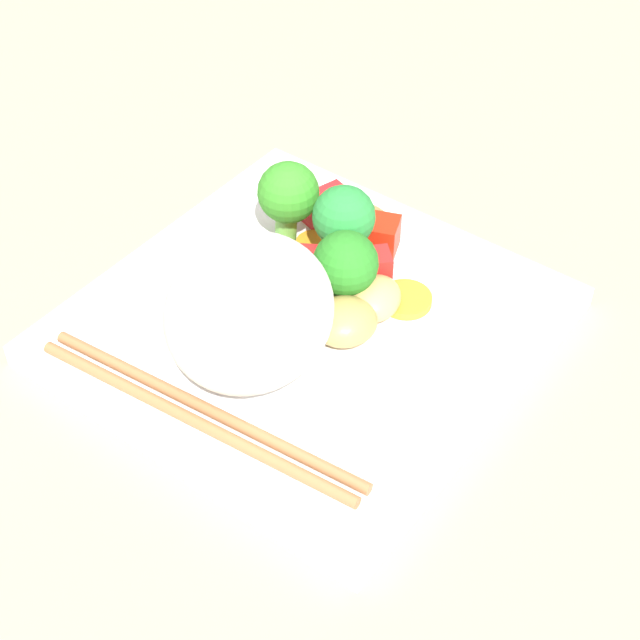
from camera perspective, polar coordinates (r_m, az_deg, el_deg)
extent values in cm
cube|color=tan|center=(60.89, -0.69, -1.49)|extent=(110.00, 110.00, 2.00)
cube|color=white|center=(59.66, -0.71, -0.33)|extent=(25.34, 25.34, 1.47)
ellipsoid|color=white|center=(53.35, -4.06, 0.40)|extent=(10.22, 9.31, 8.51)
cylinder|color=#82B44D|center=(61.94, 1.47, 3.98)|extent=(2.21, 2.29, 2.38)
sphere|color=#29883A|center=(60.33, 1.38, 5.96)|extent=(3.88, 3.88, 3.88)
cylinder|color=#61A442|center=(63.92, -1.95, 5.52)|extent=(1.71, 1.83, 2.46)
sphere|color=#369027|center=(62.17, -1.83, 7.34)|extent=(3.90, 3.90, 3.90)
cylinder|color=#67A055|center=(59.63, 1.13, 1.82)|extent=(2.71, 2.73, 2.09)
sphere|color=#277B23|center=(58.22, 1.48, 3.28)|extent=(3.93, 3.93, 3.93)
cylinder|color=orange|center=(63.68, -0.35, 4.35)|extent=(3.23, 3.23, 0.60)
cylinder|color=orange|center=(60.09, 4.94, 1.18)|extent=(4.44, 4.44, 0.51)
cylinder|color=orange|center=(62.30, -1.63, 3.15)|extent=(2.35, 2.35, 0.42)
cube|color=red|center=(63.21, 3.64, 4.83)|extent=(2.78, 2.70, 2.20)
cube|color=red|center=(60.82, 2.94, 2.99)|extent=(2.94, 2.93, 2.18)
cube|color=red|center=(60.44, -0.47, 2.79)|extent=(3.78, 3.92, 2.25)
cube|color=red|center=(65.32, 0.67, 6.31)|extent=(3.81, 3.76, 2.01)
ellipsoid|color=tan|center=(57.14, 1.34, -0.15)|extent=(5.13, 5.04, 2.33)
ellipsoid|color=#AF8043|center=(64.55, 2.62, 5.74)|extent=(3.01, 3.75, 2.01)
ellipsoid|color=tan|center=(59.88, -2.66, 2.14)|extent=(3.47, 3.81, 2.06)
ellipsoid|color=tan|center=(58.88, 3.16, 1.24)|extent=(4.36, 3.86, 2.08)
cylinder|color=#A56B41|center=(53.75, -7.50, -5.62)|extent=(2.38, 20.58, 0.68)
cylinder|color=#A56B41|center=(54.24, -6.84, -4.92)|extent=(2.38, 20.58, 0.68)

